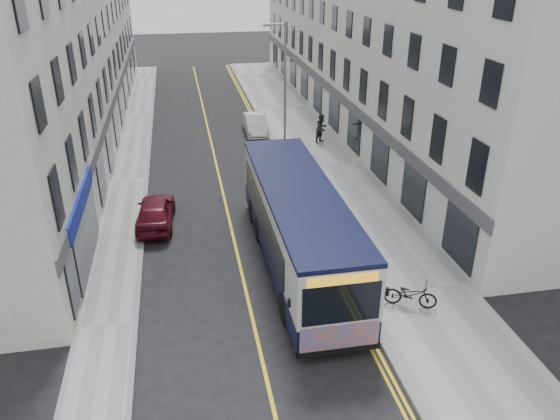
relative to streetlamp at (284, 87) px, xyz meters
name	(u,v)px	position (x,y,z in m)	size (l,w,h in m)	color
ground	(246,292)	(-4.17, -14.00, -4.38)	(140.00, 140.00, 0.00)	black
pavement_east	(324,166)	(2.08, -2.00, -4.32)	(4.50, 64.00, 0.12)	gray
pavement_west	(129,180)	(-9.17, -2.00, -4.32)	(2.00, 64.00, 0.12)	gray
kerb_east	(287,169)	(-0.17, -2.00, -4.32)	(0.18, 64.00, 0.13)	slate
kerb_west	(147,179)	(-8.17, -2.00, -4.32)	(0.18, 64.00, 0.13)	slate
road_centre_line	(219,175)	(-4.17, -2.00, -4.38)	(0.12, 64.00, 0.01)	gold
road_dbl_yellow_inner	(280,170)	(-0.62, -2.00, -4.38)	(0.10, 64.00, 0.01)	gold
road_dbl_yellow_outer	(283,170)	(-0.42, -2.00, -4.38)	(0.10, 64.00, 0.01)	gold
terrace_east	(367,30)	(7.33, 7.00, 2.12)	(6.00, 46.00, 13.00)	silver
terrace_west	(61,38)	(-13.17, 7.00, 2.12)	(6.00, 46.00, 13.00)	silver
streetlamp	(284,87)	(0.00, 0.00, 0.00)	(1.32, 0.18, 8.00)	gray
city_bus	(298,224)	(-1.83, -12.44, -2.50)	(2.76, 11.84, 3.44)	black
bicycle	(411,294)	(1.46, -16.12, -3.77)	(0.65, 1.86, 0.98)	black
pedestrian_near	(296,156)	(0.33, -2.21, -3.47)	(0.57, 0.38, 1.58)	#996245
pedestrian_far	(322,128)	(2.97, 2.18, -3.33)	(0.91, 0.71, 1.87)	black
car_white	(255,124)	(-0.97, 5.20, -3.71)	(1.41, 4.06, 1.34)	silver
car_maroon	(155,211)	(-7.57, -7.71, -3.69)	(1.65, 4.09, 1.39)	#500D1B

